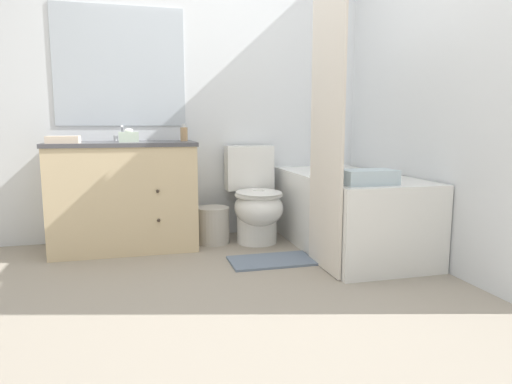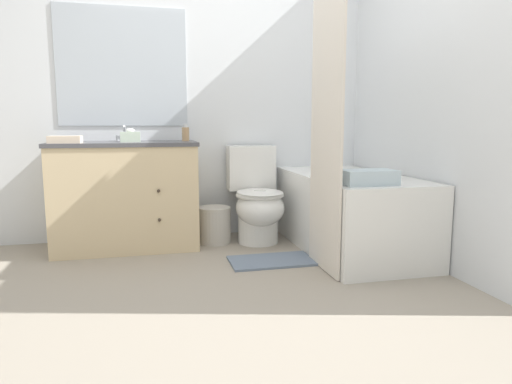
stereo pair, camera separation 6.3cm
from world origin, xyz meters
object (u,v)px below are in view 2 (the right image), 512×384
wastebasket (214,225)px  soap_dispenser (186,134)px  vanity_cabinet (126,194)px  toilet (257,201)px  sink_faucet (125,136)px  bathtub (349,212)px  hand_towel_folded (65,139)px  tissue_box (130,137)px  bath_mat (272,261)px  bath_towel_folded (368,177)px

wastebasket → soap_dispenser: bearing=163.9°
vanity_cabinet → toilet: size_ratio=1.40×
soap_dispenser → toilet: bearing=-10.4°
vanity_cabinet → sink_faucet: size_ratio=7.61×
bathtub → hand_towel_folded: size_ratio=6.71×
sink_faucet → bathtub: 1.86m
tissue_box → hand_towel_folded: bearing=-166.3°
bath_mat → vanity_cabinet: bearing=147.0°
vanity_cabinet → bath_towel_folded: size_ratio=3.16×
toilet → bath_towel_folded: size_ratio=2.26×
tissue_box → hand_towel_folded: 0.45m
tissue_box → soap_dispenser: 0.43m
bath_towel_folded → toilet: bearing=117.9°
vanity_cabinet → bathtub: 1.72m
wastebasket → tissue_box: bearing=-178.1°
sink_faucet → toilet: (1.02, -0.26, -0.52)m
vanity_cabinet → sink_faucet: (-0.00, 0.19, 0.44)m
toilet → hand_towel_folded: hand_towel_folded is taller
hand_towel_folded → bath_towel_folded: (1.91, -0.85, -0.22)m
wastebasket → hand_towel_folded: hand_towel_folded is taller
toilet → wastebasket: 0.40m
bathtub → bath_towel_folded: size_ratio=4.26×
bath_towel_folded → soap_dispenser: bearing=135.5°
bath_mat → toilet: bearing=86.5°
tissue_box → vanity_cabinet: bearing=135.9°
soap_dispenser → bath_mat: soap_dispenser is taller
wastebasket → hand_towel_folded: bearing=-173.1°
sink_faucet → tissue_box: sink_faucet is taller
toilet → bath_towel_folded: 1.09m
tissue_box → sink_faucet: bearing=101.8°
sink_faucet → bath_mat: sink_faucet is taller
toilet → wastebasket: toilet is taller
wastebasket → bathtub: bearing=-23.7°
sink_faucet → bathtub: (1.65, -0.65, -0.57)m
sink_faucet → wastebasket: bearing=-17.8°
wastebasket → hand_towel_folded: 1.28m
bathtub → bath_towel_folded: bearing=-103.7°
toilet → soap_dispenser: soap_dispenser is taller
hand_towel_folded → bath_towel_folded: hand_towel_folded is taller
tissue_box → bath_mat: size_ratio=0.25×
vanity_cabinet → wastebasket: (0.68, -0.03, -0.27)m
sink_faucet → tissue_box: 0.24m
wastebasket → hand_towel_folded: (-1.07, -0.13, 0.70)m
toilet → wastebasket: size_ratio=2.64×
soap_dispenser → bath_mat: size_ratio=0.23×
wastebasket → bath_towel_folded: (0.84, -0.97, 0.48)m
bath_mat → soap_dispenser: bearing=127.7°
toilet → tissue_box: size_ratio=5.38×
bath_towel_folded → tissue_box: bearing=147.0°
bath_mat → bathtub: bearing=15.7°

